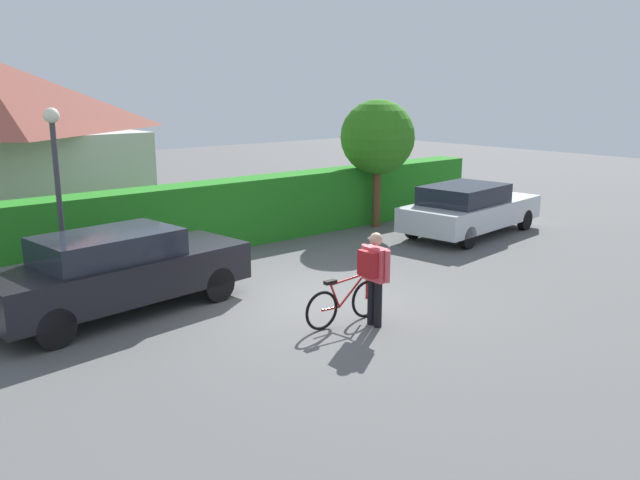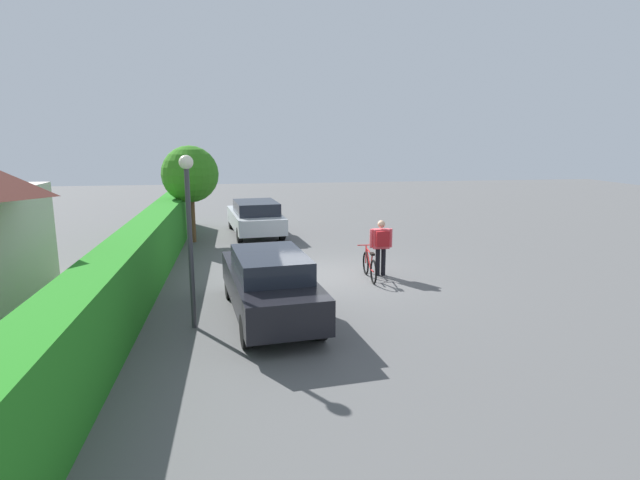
# 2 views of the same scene
# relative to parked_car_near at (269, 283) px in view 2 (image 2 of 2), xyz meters

# --- Properties ---
(ground_plane) EXTENTS (60.00, 60.00, 0.00)m
(ground_plane) POSITION_rel_parked_car_near_xyz_m (3.08, -1.77, -0.78)
(ground_plane) COLOR #575757
(hedge_row) EXTENTS (19.59, 0.90, 1.64)m
(hedge_row) POSITION_rel_parked_car_near_xyz_m (3.08, 3.10, 0.04)
(hedge_row) COLOR #237B1E
(hedge_row) RESTS_ON ground
(parked_car_near) EXTENTS (4.74, 2.12, 1.48)m
(parked_car_near) POSITION_rel_parked_car_near_xyz_m (0.00, 0.00, 0.00)
(parked_car_near) COLOR black
(parked_car_near) RESTS_ON ground
(parked_car_far) EXTENTS (4.66, 2.30, 1.38)m
(parked_car_far) POSITION_rel_parked_car_near_xyz_m (9.84, -0.01, -0.06)
(parked_car_far) COLOR silver
(parked_car_far) RESTS_ON ground
(bicycle) EXTENTS (1.65, 0.50, 0.87)m
(bicycle) POSITION_rel_parked_car_near_xyz_m (2.67, -2.92, -0.41)
(bicycle) COLOR black
(bicycle) RESTS_ON ground
(person_rider) EXTENTS (0.35, 0.65, 1.59)m
(person_rider) POSITION_rel_parked_car_near_xyz_m (2.95, -3.31, 0.18)
(person_rider) COLOR black
(person_rider) RESTS_ON ground
(street_lamp) EXTENTS (0.28, 0.28, 3.53)m
(street_lamp) POSITION_rel_parked_car_near_xyz_m (-0.37, 1.59, 1.56)
(street_lamp) COLOR #38383D
(street_lamp) RESTS_ON ground
(tree_kerbside) EXTENTS (2.07, 2.07, 3.57)m
(tree_kerbside) POSITION_rel_parked_car_near_xyz_m (8.68, 2.36, 1.74)
(tree_kerbside) COLOR brown
(tree_kerbside) RESTS_ON ground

